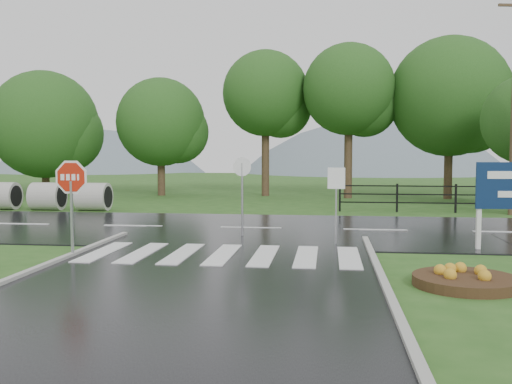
# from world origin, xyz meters

# --- Properties ---
(ground) EXTENTS (120.00, 120.00, 0.00)m
(ground) POSITION_xyz_m (0.00, 0.00, 0.00)
(ground) COLOR #29541C
(ground) RESTS_ON ground
(main_road) EXTENTS (90.00, 8.00, 0.04)m
(main_road) POSITION_xyz_m (0.00, 10.00, 0.00)
(main_road) COLOR black
(main_road) RESTS_ON ground
(crosswalk) EXTENTS (6.50, 2.80, 0.02)m
(crosswalk) POSITION_xyz_m (0.00, 5.00, 0.06)
(crosswalk) COLOR silver
(crosswalk) RESTS_ON ground
(fence_west) EXTENTS (9.58, 0.08, 1.20)m
(fence_west) POSITION_xyz_m (7.75, 16.00, 0.72)
(fence_west) COLOR black
(fence_west) RESTS_ON ground
(hills) EXTENTS (102.00, 48.00, 48.00)m
(hills) POSITION_xyz_m (3.49, 65.00, -15.54)
(hills) COLOR slate
(hills) RESTS_ON ground
(treeline) EXTENTS (83.20, 5.20, 10.00)m
(treeline) POSITION_xyz_m (1.00, 24.00, 0.00)
(treeline) COLOR #1D4A16
(treeline) RESTS_ON ground
(culvert_pipes) EXTENTS (9.70, 1.20, 1.20)m
(culvert_pipes) POSITION_xyz_m (-11.71, 15.00, 0.60)
(culvert_pipes) COLOR #9E9B93
(culvert_pipes) RESTS_ON ground
(stop_sign) EXTENTS (1.10, 0.06, 2.47)m
(stop_sign) POSITION_xyz_m (-3.54, 4.45, 1.73)
(stop_sign) COLOR #939399
(stop_sign) RESTS_ON ground
(flower_bed) EXTENTS (1.95, 1.95, 0.39)m
(flower_bed) POSITION_xyz_m (5.07, 2.59, 0.14)
(flower_bed) COLOR #332111
(flower_bed) RESTS_ON ground
(reg_sign_small) EXTENTS (0.47, 0.08, 2.10)m
(reg_sign_small) POSITION_xyz_m (2.72, 7.04, 1.49)
(reg_sign_small) COLOR #939399
(reg_sign_small) RESTS_ON ground
(reg_sign_round) EXTENTS (0.55, 0.10, 2.36)m
(reg_sign_round) POSITION_xyz_m (-0.01, 8.17, 1.48)
(reg_sign_round) COLOR #939399
(reg_sign_round) RESTS_ON ground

